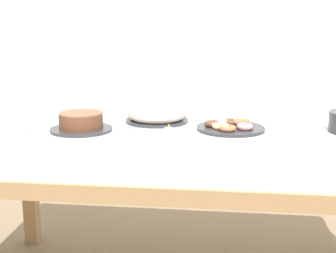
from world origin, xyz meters
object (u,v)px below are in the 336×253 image
tealight_centre (25,132)px  tealight_near_cakes (133,137)px  cake_golden_bundt (157,113)px  pastry_platter (230,126)px  tealight_near_front (169,129)px  cake_chocolate_round (81,123)px  tealight_left_edge (86,117)px

tealight_centre → tealight_near_cakes: (0.48, -0.03, 0.00)m
cake_golden_bundt → tealight_near_cakes: (-0.05, -0.36, -0.03)m
cake_golden_bundt → tealight_near_cakes: size_ratio=7.62×
pastry_platter → tealight_near_front: pastry_platter is taller
cake_golden_bundt → pastry_platter: 0.38m
tealight_centre → cake_golden_bundt: bearing=32.0°
cake_chocolate_round → cake_golden_bundt: 0.38m
cake_golden_bundt → cake_chocolate_round: bearing=-143.2°
tealight_near_cakes → tealight_left_edge: bearing=128.7°
cake_golden_bundt → tealight_left_edge: size_ratio=7.62×
tealight_left_edge → tealight_near_front: bearing=-26.8°
cake_chocolate_round → tealight_left_edge: (-0.05, 0.26, -0.03)m
pastry_platter → tealight_left_edge: (-0.71, 0.16, -0.01)m
tealight_near_cakes → pastry_platter: bearing=29.1°
tealight_near_front → tealight_centre: bearing=-167.6°
pastry_platter → tealight_left_edge: bearing=167.1°
cake_chocolate_round → tealight_left_edge: 0.26m
pastry_platter → tealight_centre: (-0.88, -0.19, -0.01)m
tealight_near_front → tealight_centre: same height
cake_chocolate_round → pastry_platter: (0.66, 0.09, -0.02)m
cake_chocolate_round → tealight_centre: bearing=-155.5°
pastry_platter → tealight_near_cakes: pastry_platter is taller
tealight_near_front → tealight_centre: (-0.61, -0.13, 0.00)m
cake_chocolate_round → tealight_near_cakes: cake_chocolate_round is taller
tealight_near_front → tealight_near_cakes: same height
tealight_centre → tealight_near_cakes: 0.48m
tealight_near_front → tealight_centre: 0.62m
cake_golden_bundt → pastry_platter: bearing=-21.1°
cake_chocolate_round → tealight_centre: size_ratio=6.93×
tealight_near_front → tealight_left_edge: same height
cake_golden_bundt → pastry_platter: (0.35, -0.14, -0.02)m
tealight_centre → cake_chocolate_round: bearing=24.5°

